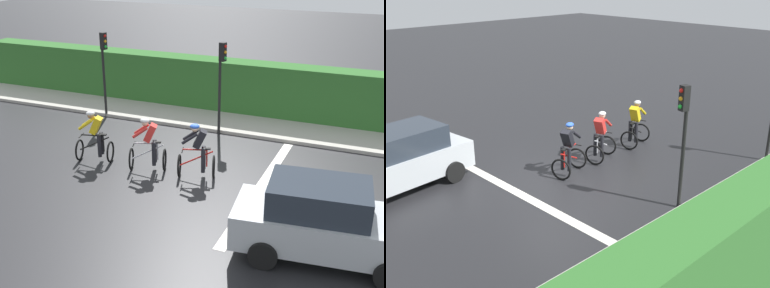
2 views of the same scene
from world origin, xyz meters
TOP-DOWN VIEW (x-y plane):
  - ground_plane at (0.00, 0.00)m, footprint 80.00×80.00m
  - sidewalk_kerb at (5.00, 2.00)m, footprint 2.80×23.01m
  - road_marking_stop_line at (0.00, -1.39)m, footprint 7.00×0.30m
  - cyclist_lead at (-0.28, 3.94)m, footprint 0.92×1.21m
  - cyclist_second at (-0.22, 2.08)m, footprint 1.00×1.24m
  - cyclist_mid at (-0.10, 0.52)m, footprint 0.98×1.24m
  - car_silver at (-2.77, -3.58)m, footprint 2.23×4.27m
  - traffic_light_near_crossing at (3.48, 1.12)m, footprint 0.25×0.31m

SIDE VIEW (x-z plane):
  - ground_plane at x=0.00m, z-range 0.00..0.00m
  - road_marking_stop_line at x=0.00m, z-range 0.00..0.01m
  - sidewalk_kerb at x=5.00m, z-range 0.00..0.12m
  - cyclist_lead at x=-0.28m, z-range -0.03..1.63m
  - cyclist_second at x=-0.22m, z-range -0.03..1.63m
  - cyclist_mid at x=-0.10m, z-range -0.03..1.63m
  - car_silver at x=-2.77m, z-range -0.01..1.75m
  - traffic_light_near_crossing at x=3.48m, z-range 0.55..3.89m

